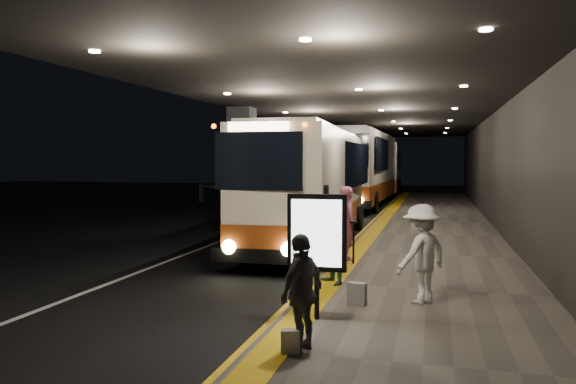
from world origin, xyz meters
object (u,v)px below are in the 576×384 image
at_px(passenger_waiting_green, 332,244).
at_px(bag_plain, 290,342).
at_px(coach_second, 361,172).
at_px(passenger_boarding, 348,223).
at_px(bag_polka, 357,294).
at_px(coach_main, 311,191).
at_px(passenger_waiting_grey, 302,292).
at_px(passenger_waiting_white, 422,254).
at_px(stanchion_post, 354,243).
at_px(coach_third, 381,170).
at_px(info_sign, 317,235).

distance_m(passenger_waiting_green, bag_plain, 4.12).
bearing_deg(coach_second, passenger_boarding, -82.61).
distance_m(passenger_boarding, bag_polka, 4.39).
height_order(passenger_boarding, bag_plain, passenger_boarding).
height_order(coach_main, passenger_waiting_grey, coach_main).
height_order(coach_main, passenger_waiting_white, coach_main).
bearing_deg(stanchion_post, passenger_waiting_grey, -88.15).
relative_size(passenger_waiting_green, passenger_waiting_grey, 1.05).
bearing_deg(coach_main, bag_plain, -81.94).
bearing_deg(coach_second, passenger_waiting_grey, -83.35).
relative_size(passenger_waiting_green, bag_plain, 5.24).
relative_size(coach_second, passenger_waiting_white, 7.64).
bearing_deg(passenger_boarding, coach_second, -13.89).
relative_size(coach_second, bag_polka, 34.23).
distance_m(passenger_waiting_white, stanchion_post, 3.73).
distance_m(passenger_waiting_green, passenger_waiting_grey, 3.91).
height_order(coach_second, stanchion_post, coach_second).
relative_size(bag_polka, stanchion_post, 0.38).
xyz_separation_m(passenger_boarding, bag_polka, (0.80, -4.25, -0.72)).
height_order(passenger_waiting_white, bag_polka, passenger_waiting_white).
xyz_separation_m(passenger_boarding, bag_plain, (0.30, -6.88, -0.76)).
bearing_deg(passenger_waiting_white, coach_main, -114.90).
bearing_deg(stanchion_post, coach_third, 94.06).
relative_size(passenger_waiting_white, stanchion_post, 1.71).
relative_size(coach_main, coach_second, 0.86).
distance_m(coach_main, passenger_waiting_white, 8.15).
bearing_deg(passenger_boarding, passenger_waiting_green, 162.02).
relative_size(coach_third, passenger_boarding, 6.73).
relative_size(passenger_boarding, passenger_waiting_grey, 1.20).
bearing_deg(coach_second, bag_polka, -81.76).
distance_m(coach_second, bag_plain, 25.14).
distance_m(passenger_waiting_green, bag_polka, 1.72).
bearing_deg(coach_second, passenger_waiting_white, -78.93).
height_order(coach_second, info_sign, coach_second).
height_order(bag_polka, bag_plain, bag_polka).
bearing_deg(passenger_waiting_green, coach_third, 145.44).
bearing_deg(bag_plain, coach_second, 95.28).
xyz_separation_m(passenger_waiting_white, passenger_waiting_grey, (-1.44, -2.87, -0.09)).
height_order(info_sign, stanchion_post, info_sign).
xyz_separation_m(bag_plain, stanchion_post, (-0.09, 6.37, 0.35)).
bearing_deg(passenger_waiting_grey, coach_second, -155.52).
bearing_deg(bag_plain, passenger_waiting_grey, 55.78).
xyz_separation_m(passenger_waiting_green, info_sign, (0.21, -2.47, 0.51)).
height_order(bag_plain, stanchion_post, stanchion_post).
bearing_deg(info_sign, coach_main, 101.42).
relative_size(bag_plain, info_sign, 0.16).
xyz_separation_m(coach_third, passenger_waiting_grey, (2.40, -37.22, -0.92)).
distance_m(coach_second, bag_polka, 22.59).
distance_m(coach_third, passenger_boarding, 30.58).
xyz_separation_m(coach_second, passenger_waiting_grey, (2.42, -24.81, -1.06)).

